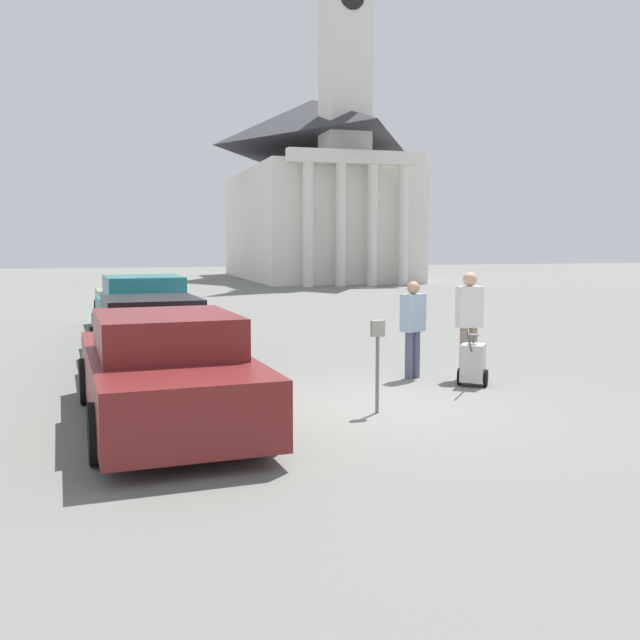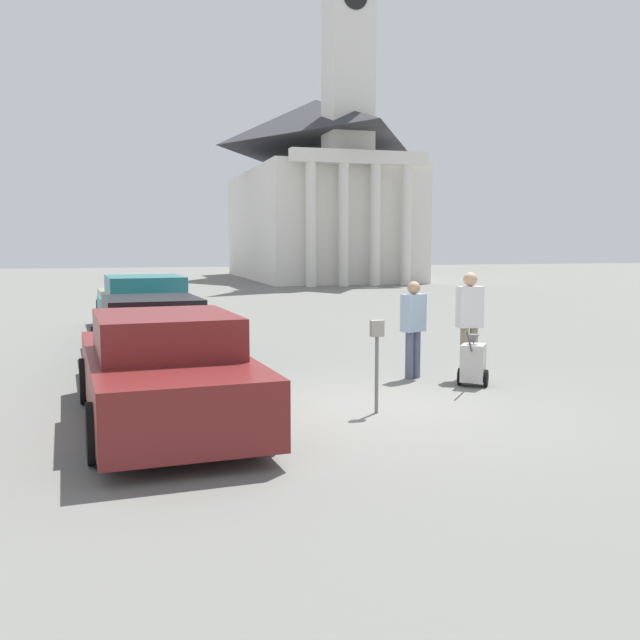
# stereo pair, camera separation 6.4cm
# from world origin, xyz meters

# --- Properties ---
(ground_plane) EXTENTS (120.00, 120.00, 0.00)m
(ground_plane) POSITION_xyz_m (0.00, 0.00, 0.00)
(ground_plane) COLOR slate
(parked_car_maroon) EXTENTS (2.27, 4.98, 1.43)m
(parked_car_maroon) POSITION_xyz_m (-2.96, -0.13, 0.67)
(parked_car_maroon) COLOR maroon
(parked_car_maroon) RESTS_ON ground_plane
(parked_car_black) EXTENTS (2.17, 4.79, 1.38)m
(parked_car_black) POSITION_xyz_m (-2.96, 3.42, 0.65)
(parked_car_black) COLOR black
(parked_car_black) RESTS_ON ground_plane
(parked_car_teal) EXTENTS (2.16, 4.93, 1.60)m
(parked_car_teal) POSITION_xyz_m (-2.96, 6.68, 0.74)
(parked_car_teal) COLOR #23666B
(parked_car_teal) RESTS_ON ground_plane
(parked_car_sage) EXTENTS (2.30, 5.24, 1.49)m
(parked_car_sage) POSITION_xyz_m (-2.96, 9.68, 0.71)
(parked_car_sage) COLOR gray
(parked_car_sage) RESTS_ON ground_plane
(parking_meter) EXTENTS (0.18, 0.09, 1.27)m
(parking_meter) POSITION_xyz_m (-0.16, -0.35, 0.89)
(parking_meter) COLOR slate
(parking_meter) RESTS_ON ground_plane
(person_worker) EXTENTS (0.47, 0.37, 1.66)m
(person_worker) POSITION_xyz_m (1.32, 1.85, 0.94)
(person_worker) COLOR #515670
(person_worker) RESTS_ON ground_plane
(person_supervisor) EXTENTS (0.43, 0.25, 1.82)m
(person_supervisor) POSITION_xyz_m (2.22, 1.55, 1.05)
(person_supervisor) COLOR gray
(person_supervisor) RESTS_ON ground_plane
(equipment_cart) EXTENTS (0.74, 0.91, 1.00)m
(equipment_cart) POSITION_xyz_m (1.99, 0.95, 0.39)
(equipment_cart) COLOR #B2B2AD
(equipment_cart) RESTS_ON ground_plane
(church) EXTENTS (9.14, 17.47, 26.39)m
(church) POSITION_xyz_m (9.04, 35.31, 6.31)
(church) COLOR silver
(church) RESTS_ON ground_plane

